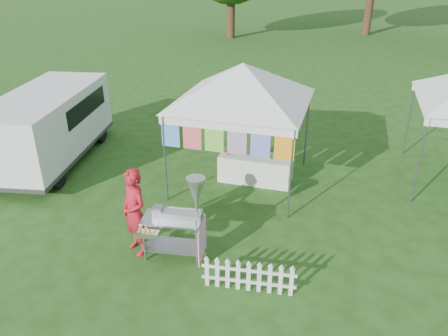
% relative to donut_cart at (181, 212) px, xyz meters
% --- Properties ---
extents(ground, '(120.00, 120.00, 0.00)m').
position_rel_donut_cart_xyz_m(ground, '(0.28, -0.15, -0.99)').
color(ground, '#244413').
rests_on(ground, ground).
extents(canopy_main, '(4.24, 4.24, 3.45)m').
position_rel_donut_cart_xyz_m(canopy_main, '(0.28, 3.34, 1.99)').
color(canopy_main, '#59595E').
rests_on(canopy_main, ground).
extents(donut_cart, '(1.22, 0.97, 1.69)m').
position_rel_donut_cart_xyz_m(donut_cart, '(0.00, 0.00, 0.00)').
color(donut_cart, gray).
rests_on(donut_cart, ground).
extents(vendor, '(0.76, 0.70, 1.75)m').
position_rel_donut_cart_xyz_m(vendor, '(-0.91, -0.07, -0.12)').
color(vendor, red).
rests_on(vendor, ground).
extents(cargo_van, '(2.67, 4.92, 1.94)m').
position_rel_donut_cart_xyz_m(cargo_van, '(-5.06, 3.15, 0.05)').
color(cargo_van, white).
rests_on(cargo_van, ground).
extents(picket_fence, '(1.61, 0.20, 0.56)m').
position_rel_donut_cart_xyz_m(picket_fence, '(1.41, -0.56, -0.71)').
color(picket_fence, white).
rests_on(picket_fence, ground).
extents(display_table, '(1.80, 0.70, 0.69)m').
position_rel_donut_cart_xyz_m(display_table, '(0.63, 3.44, -0.65)').
color(display_table, white).
rests_on(display_table, ground).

